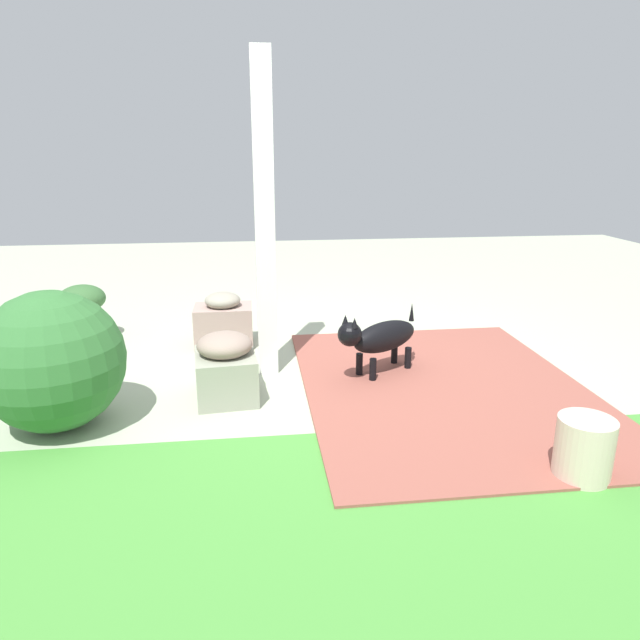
# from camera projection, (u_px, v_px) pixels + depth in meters

# --- Properties ---
(ground_plane) EXTENTS (12.00, 12.00, 0.00)m
(ground_plane) POSITION_uv_depth(u_px,v_px,m) (317.00, 367.00, 4.09)
(ground_plane) COLOR #A8B196
(brick_path) EXTENTS (1.80, 2.40, 0.02)m
(brick_path) POSITION_uv_depth(u_px,v_px,m) (445.00, 388.00, 3.71)
(brick_path) COLOR #934F43
(brick_path) RESTS_ON ground
(porch_pillar) EXTENTS (0.13, 0.13, 2.09)m
(porch_pillar) POSITION_uv_depth(u_px,v_px,m) (265.00, 220.00, 3.73)
(porch_pillar) COLOR white
(porch_pillar) RESTS_ON ground
(stone_planter_nearest) EXTENTS (0.45, 0.32, 0.43)m
(stone_planter_nearest) POSITION_uv_depth(u_px,v_px,m) (224.00, 321.00, 4.51)
(stone_planter_nearest) COLOR gray
(stone_planter_nearest) RESTS_ON ground
(stone_planter_mid) EXTENTS (0.40, 0.47, 0.42)m
(stone_planter_mid) POSITION_uv_depth(u_px,v_px,m) (226.00, 367.00, 3.53)
(stone_planter_mid) COLOR gray
(stone_planter_mid) RESTS_ON ground
(round_shrub) EXTENTS (0.78, 0.78, 0.78)m
(round_shrub) POSITION_uv_depth(u_px,v_px,m) (52.00, 361.00, 3.11)
(round_shrub) COLOR #336E33
(round_shrub) RESTS_ON ground
(terracotta_pot_broad) EXTENTS (0.37, 0.37, 0.45)m
(terracotta_pot_broad) POSITION_uv_depth(u_px,v_px,m) (83.00, 306.00, 4.62)
(terracotta_pot_broad) COLOR #9E6034
(terracotta_pot_broad) RESTS_ON ground
(dog) EXTENTS (0.64, 0.48, 0.47)m
(dog) POSITION_uv_depth(u_px,v_px,m) (380.00, 337.00, 3.87)
(dog) COLOR black
(dog) RESTS_ON ground
(ceramic_urn) EXTENTS (0.26, 0.26, 0.30)m
(ceramic_urn) POSITION_uv_depth(u_px,v_px,m) (584.00, 449.00, 2.67)
(ceramic_urn) COLOR beige
(ceramic_urn) RESTS_ON ground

